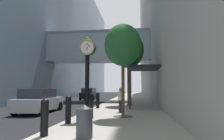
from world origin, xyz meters
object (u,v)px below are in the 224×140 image
at_px(street_tree_mid_near, 128,50).
at_px(bollard_second, 68,109).
at_px(trash_bin, 84,121).
at_px(street_tree_near, 123,46).
at_px(car_silver_mid, 39,101).
at_px(street_clock, 87,73).
at_px(pedestrian_walking, 121,99).
at_px(car_black_far, 89,94).
at_px(bollard_nearest, 45,116).
at_px(car_grey_near, 91,93).
at_px(bollard_fourth, 91,102).
at_px(bollard_fifth, 98,100).

bearing_deg(street_tree_mid_near, bollard_second, -102.83).
bearing_deg(trash_bin, street_tree_near, 79.59).
bearing_deg(car_silver_mid, street_clock, -38.55).
bearing_deg(street_clock, pedestrian_walking, 65.09).
xyz_separation_m(pedestrian_walking, car_silver_mid, (-5.73, 0.17, -0.19)).
bearing_deg(car_black_far, street_clock, -77.05).
relative_size(bollard_nearest, car_grey_near, 0.27).
bearing_deg(bollard_fourth, bollard_fifth, 90.00).
height_order(pedestrian_walking, car_black_far, pedestrian_walking).
height_order(bollard_fifth, trash_bin, bollard_fifth).
bearing_deg(street_tree_near, bollard_fourth, 135.25).
xyz_separation_m(street_tree_near, trash_bin, (-0.91, -4.96, -3.44)).
distance_m(street_tree_near, car_grey_near, 26.45).
bearing_deg(street_clock, bollard_nearest, -97.90).
relative_size(bollard_nearest, bollard_fifth, 1.00).
relative_size(street_tree_mid_near, pedestrian_walking, 4.28).
relative_size(bollard_second, pedestrian_walking, 0.76).
bearing_deg(pedestrian_walking, bollard_fourth, 175.13).
relative_size(street_clock, bollard_fourth, 3.47).
bearing_deg(car_black_far, pedestrian_walking, -69.60).
height_order(street_clock, street_tree_mid_near, street_tree_mid_near).
bearing_deg(street_tree_mid_near, car_grey_near, 113.05).
distance_m(street_clock, bollard_second, 2.22).
xyz_separation_m(street_tree_near, pedestrian_walking, (-0.29, 2.11, -3.13)).
bearing_deg(bollard_fifth, bollard_nearest, -90.00).
distance_m(bollard_fourth, pedestrian_walking, 2.02).
height_order(street_tree_near, pedestrian_walking, street_tree_near).
bearing_deg(bollard_fourth, bollard_nearest, -90.00).
xyz_separation_m(bollard_nearest, trash_bin, (1.39, -0.14, -0.10)).
bearing_deg(car_black_far, street_tree_mid_near, -58.92).
distance_m(bollard_nearest, bollard_fifth, 9.47).
distance_m(street_tree_near, car_silver_mid, 7.24).
bearing_deg(bollard_fourth, trash_bin, -79.14).
bearing_deg(street_clock, bollard_second, -110.87).
bearing_deg(pedestrian_walking, car_grey_near, 107.27).
bearing_deg(car_grey_near, street_tree_mid_near, -66.95).
bearing_deg(street_clock, car_grey_near, 102.20).
distance_m(bollard_nearest, car_black_far, 22.95).
distance_m(street_clock, street_tree_mid_near, 9.35).
bearing_deg(street_tree_near, street_clock, -148.29).
height_order(pedestrian_walking, car_silver_mid, pedestrian_walking).
relative_size(street_clock, street_tree_near, 0.82).
xyz_separation_m(trash_bin, car_black_far, (-5.22, 22.76, 0.14)).
bearing_deg(car_black_far, bollard_nearest, -80.39).
relative_size(bollard_fourth, trash_bin, 1.17).
height_order(bollard_fifth, car_black_far, car_black_far).
distance_m(bollard_fourth, car_grey_near, 23.46).
relative_size(trash_bin, car_black_far, 0.26).
height_order(bollard_fourth, trash_bin, bollard_fourth).
xyz_separation_m(bollard_fourth, street_tree_mid_near, (2.30, 5.36, 4.51)).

